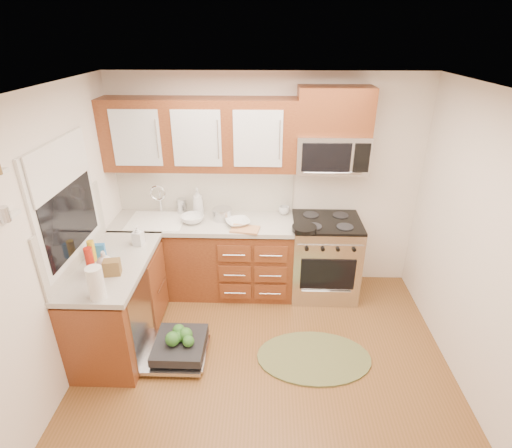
{
  "coord_description": "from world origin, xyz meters",
  "views": [
    {
      "loc": [
        0.0,
        -2.62,
        2.88
      ],
      "look_at": [
        -0.1,
        0.85,
        1.18
      ],
      "focal_mm": 28.0,
      "sensor_mm": 36.0,
      "label": 1
    }
  ],
  "objects_px": {
    "cutting_board": "(245,229)",
    "paper_towel_roll": "(96,283)",
    "sink": "(158,231)",
    "upper_cabinets": "(200,135)",
    "range": "(324,257)",
    "dishwasher": "(176,348)",
    "bowl_a": "(238,223)",
    "rug": "(314,357)",
    "bowl_b": "(192,219)",
    "microwave": "(332,152)",
    "stock_pot": "(222,214)",
    "skillet": "(304,229)",
    "cup": "(284,210)"
  },
  "relations": [
    {
      "from": "cutting_board",
      "to": "paper_towel_roll",
      "type": "bearing_deg",
      "value": -132.01
    },
    {
      "from": "sink",
      "to": "paper_towel_roll",
      "type": "relative_size",
      "value": 2.19
    },
    {
      "from": "upper_cabinets",
      "to": "paper_towel_roll",
      "type": "relative_size",
      "value": 7.24
    },
    {
      "from": "range",
      "to": "upper_cabinets",
      "type": "bearing_deg",
      "value": 174.11
    },
    {
      "from": "sink",
      "to": "cutting_board",
      "type": "height_order",
      "value": "cutting_board"
    },
    {
      "from": "dishwasher",
      "to": "cutting_board",
      "type": "xyz_separation_m",
      "value": [
        0.63,
        0.92,
        0.84
      ]
    },
    {
      "from": "paper_towel_roll",
      "to": "bowl_a",
      "type": "distance_m",
      "value": 1.71
    },
    {
      "from": "range",
      "to": "bowl_a",
      "type": "bearing_deg",
      "value": -174.89
    },
    {
      "from": "rug",
      "to": "bowl_b",
      "type": "bearing_deg",
      "value": 140.19
    },
    {
      "from": "microwave",
      "to": "cutting_board",
      "type": "distance_m",
      "value": 1.24
    },
    {
      "from": "rug",
      "to": "stock_pot",
      "type": "height_order",
      "value": "stock_pot"
    },
    {
      "from": "upper_cabinets",
      "to": "dishwasher",
      "type": "relative_size",
      "value": 2.93
    },
    {
      "from": "upper_cabinets",
      "to": "range",
      "type": "xyz_separation_m",
      "value": [
        1.41,
        -0.15,
        -1.4
      ]
    },
    {
      "from": "rug",
      "to": "bowl_a",
      "type": "xyz_separation_m",
      "value": [
        -0.8,
        1.03,
        0.95
      ]
    },
    {
      "from": "upper_cabinets",
      "to": "bowl_a",
      "type": "xyz_separation_m",
      "value": [
        0.41,
        -0.23,
        -0.92
      ]
    },
    {
      "from": "upper_cabinets",
      "to": "range",
      "type": "height_order",
      "value": "upper_cabinets"
    },
    {
      "from": "dishwasher",
      "to": "skillet",
      "type": "relative_size",
      "value": 2.64
    },
    {
      "from": "microwave",
      "to": "sink",
      "type": "xyz_separation_m",
      "value": [
        -1.93,
        -0.13,
        -0.9
      ]
    },
    {
      "from": "stock_pot",
      "to": "paper_towel_roll",
      "type": "bearing_deg",
      "value": -119.22
    },
    {
      "from": "range",
      "to": "bowl_b",
      "type": "distance_m",
      "value": 1.59
    },
    {
      "from": "dishwasher",
      "to": "sink",
      "type": "bearing_deg",
      "value": 109.2
    },
    {
      "from": "microwave",
      "to": "skillet",
      "type": "bearing_deg",
      "value": -127.12
    },
    {
      "from": "microwave",
      "to": "paper_towel_roll",
      "type": "xyz_separation_m",
      "value": [
        -2.03,
        -1.57,
        -0.63
      ]
    },
    {
      "from": "upper_cabinets",
      "to": "sink",
      "type": "distance_m",
      "value": 1.21
    },
    {
      "from": "upper_cabinets",
      "to": "range",
      "type": "bearing_deg",
      "value": -5.89
    },
    {
      "from": "paper_towel_roll",
      "to": "bowl_b",
      "type": "bearing_deg",
      "value": 70.11
    },
    {
      "from": "paper_towel_roll",
      "to": "rug",
      "type": "bearing_deg",
      "value": 10.21
    },
    {
      "from": "paper_towel_roll",
      "to": "cup",
      "type": "relative_size",
      "value": 2.29
    },
    {
      "from": "bowl_a",
      "to": "stock_pot",
      "type": "bearing_deg",
      "value": 141.59
    },
    {
      "from": "cup",
      "to": "microwave",
      "type": "bearing_deg",
      "value": -11.77
    },
    {
      "from": "skillet",
      "to": "paper_towel_roll",
      "type": "xyz_separation_m",
      "value": [
        -1.75,
        -1.2,
        0.09
      ]
    },
    {
      "from": "upper_cabinets",
      "to": "dishwasher",
      "type": "xyz_separation_m",
      "value": [
        -0.13,
        -1.27,
        -1.77
      ]
    },
    {
      "from": "dishwasher",
      "to": "bowl_a",
      "type": "distance_m",
      "value": 1.45
    },
    {
      "from": "bowl_b",
      "to": "skillet",
      "type": "bearing_deg",
      "value": -10.19
    },
    {
      "from": "microwave",
      "to": "bowl_a",
      "type": "relative_size",
      "value": 2.93
    },
    {
      "from": "sink",
      "to": "stock_pot",
      "type": "distance_m",
      "value": 0.77
    },
    {
      "from": "upper_cabinets",
      "to": "stock_pot",
      "type": "distance_m",
      "value": 0.91
    },
    {
      "from": "cutting_board",
      "to": "bowl_b",
      "type": "bearing_deg",
      "value": 163.2
    },
    {
      "from": "paper_towel_roll",
      "to": "bowl_b",
      "type": "height_order",
      "value": "paper_towel_roll"
    },
    {
      "from": "cup",
      "to": "skillet",
      "type": "bearing_deg",
      "value": -66.95
    },
    {
      "from": "cutting_board",
      "to": "stock_pot",
      "type": "bearing_deg",
      "value": 135.54
    },
    {
      "from": "cutting_board",
      "to": "bowl_b",
      "type": "distance_m",
      "value": 0.63
    },
    {
      "from": "bowl_a",
      "to": "bowl_b",
      "type": "relative_size",
      "value": 1.01
    },
    {
      "from": "rug",
      "to": "sink",
      "type": "bearing_deg",
      "value": 147.24
    },
    {
      "from": "bowl_b",
      "to": "cup",
      "type": "distance_m",
      "value": 1.06
    },
    {
      "from": "cutting_board",
      "to": "microwave",
      "type": "bearing_deg",
      "value": 19.89
    },
    {
      "from": "upper_cabinets",
      "to": "range",
      "type": "relative_size",
      "value": 2.16
    },
    {
      "from": "bowl_a",
      "to": "sink",
      "type": "bearing_deg",
      "value": 175.13
    },
    {
      "from": "cutting_board",
      "to": "bowl_a",
      "type": "bearing_deg",
      "value": 125.87
    },
    {
      "from": "stock_pot",
      "to": "sink",
      "type": "bearing_deg",
      "value": -174.76
    }
  ]
}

